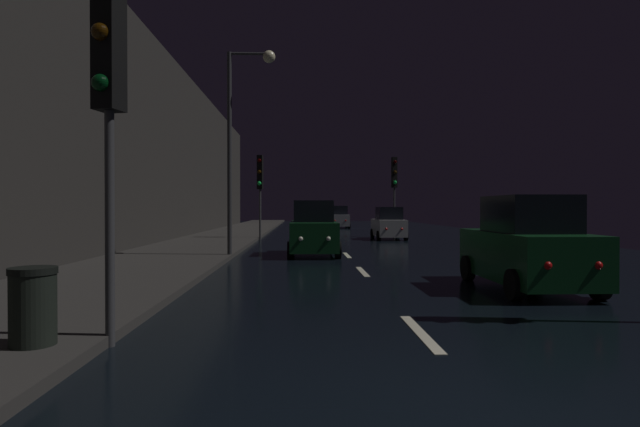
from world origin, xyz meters
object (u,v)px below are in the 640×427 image
at_px(traffic_light_far_left, 260,179).
at_px(trash_bin_curbside, 33,306).
at_px(car_parked_right_near, 527,246).
at_px(car_approaching_headlights, 313,230).
at_px(streetlamp_overhead, 242,121).
at_px(traffic_light_far_right, 394,179).
at_px(car_parked_right_far, 389,224).
at_px(car_distant_taillights, 339,218).
at_px(traffic_light_near_left, 108,67).

xyz_separation_m(traffic_light_far_left, trash_bin_curbside, (-0.83, -22.63, -2.83)).
bearing_deg(car_parked_right_near, car_approaching_headlights, 28.47).
distance_m(car_approaching_headlights, car_parked_right_near, 9.50).
relative_size(streetlamp_overhead, car_approaching_headlights, 1.79).
bearing_deg(traffic_light_far_right, traffic_light_far_left, -75.99).
bearing_deg(streetlamp_overhead, car_approaching_headlights, 26.65).
bearing_deg(car_parked_right_far, trash_bin_curbside, 160.50).
bearing_deg(trash_bin_curbside, car_approaching_headlights, 74.72).
xyz_separation_m(traffic_light_far_right, trash_bin_curbside, (-8.96, -25.63, -3.00)).
height_order(traffic_light_far_right, car_parked_right_far, traffic_light_far_right).
bearing_deg(trash_bin_curbside, car_distant_taillights, 80.72).
bearing_deg(car_parked_right_far, traffic_light_far_left, 93.05).
bearing_deg(car_distant_taillights, trash_bin_curbside, 170.72).
bearing_deg(car_distant_taillights, traffic_light_near_left, 171.66).
distance_m(trash_bin_curbside, car_approaching_headlights, 13.76).
bearing_deg(trash_bin_curbside, streetlamp_overhead, 84.84).
relative_size(traffic_light_far_right, trash_bin_curbside, 5.35).
bearing_deg(traffic_light_far_left, car_distant_taillights, 170.43).
distance_m(car_parked_right_far, car_parked_right_near, 18.10).
height_order(streetlamp_overhead, car_parked_right_far, streetlamp_overhead).
height_order(streetlamp_overhead, car_approaching_headlights, streetlamp_overhead).
xyz_separation_m(streetlamp_overhead, car_parked_right_far, (7.07, 11.03, -4.02)).
bearing_deg(traffic_light_near_left, trash_bin_curbside, -44.65).
bearing_deg(car_distant_taillights, traffic_light_far_left, 161.61).
bearing_deg(traffic_light_far_left, traffic_light_far_right, 119.06).
relative_size(streetlamp_overhead, car_distant_taillights, 1.86).
bearing_deg(car_approaching_headlights, car_parked_right_far, 155.08).
bearing_deg(car_parked_right_near, streetlamp_overhead, 44.97).
height_order(trash_bin_curbside, car_parked_right_near, car_parked_right_near).
bearing_deg(car_parked_right_far, car_approaching_headlights, 155.08).
relative_size(traffic_light_near_left, car_parked_right_far, 1.34).
distance_m(traffic_light_far_right, car_approaching_headlights, 13.72).
height_order(trash_bin_curbside, car_parked_right_far, car_parked_right_far).
relative_size(traffic_light_far_left, car_parked_right_far, 1.29).
bearing_deg(traffic_light_far_right, car_parked_right_near, -8.45).
bearing_deg(car_distant_taillights, streetlamp_overhead, 168.96).
bearing_deg(traffic_light_far_left, traffic_light_near_left, 8.56).
height_order(car_approaching_headlights, car_parked_right_near, car_approaching_headlights).
xyz_separation_m(trash_bin_curbside, car_approaching_headlights, (3.63, 13.27, 0.33)).
distance_m(streetlamp_overhead, trash_bin_curbside, 12.77).
distance_m(car_approaching_headlights, car_parked_right_far, 10.75).
xyz_separation_m(traffic_light_far_right, streetlamp_overhead, (-7.87, -13.63, 1.24)).
bearing_deg(traffic_light_near_left, car_approaching_headlights, -179.05).
xyz_separation_m(traffic_light_far_left, car_parked_right_far, (7.33, 0.39, -2.60)).
distance_m(traffic_light_far_left, car_distant_taillights, 18.05).
relative_size(trash_bin_curbside, car_approaching_headlights, 0.23).
relative_size(trash_bin_curbside, car_distant_taillights, 0.24).
xyz_separation_m(traffic_light_far_left, car_distant_taillights, (5.64, 16.95, -2.53)).
bearing_deg(car_approaching_headlights, traffic_light_far_right, 156.66).
distance_m(streetlamp_overhead, car_approaching_headlights, 4.84).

